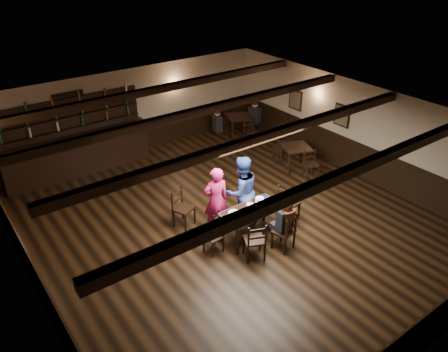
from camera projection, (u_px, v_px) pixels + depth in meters
ground at (228, 222)px, 10.71m from camera, size 10.00×10.00×0.00m
room_shell at (228, 158)px, 9.90m from camera, size 9.02×10.02×2.71m
dining_table at (252, 213)px, 9.87m from camera, size 1.47×0.76×0.75m
chair_near_left at (256, 239)px, 9.22m from camera, size 0.56×0.55×0.93m
chair_near_right at (287, 230)px, 9.52m from camera, size 0.50×0.48×0.91m
chair_end_left at (216, 233)px, 9.55m from camera, size 0.38×0.39×0.80m
chair_end_right at (287, 201)px, 10.48m from camera, size 0.51×0.53×0.98m
chair_far_pushed at (181, 205)px, 10.38m from camera, size 0.57×0.56×0.94m
woman_pink at (216, 200)px, 10.04m from camera, size 0.69×0.54×1.66m
man_blue at (241, 191)px, 10.26m from camera, size 0.94×0.77×1.78m
seated_person at (286, 217)px, 9.40m from camera, size 0.36×0.54×0.88m
cake at (234, 214)px, 9.60m from camera, size 0.31×0.31×0.10m
plate_stack_a at (250, 207)px, 9.75m from camera, size 0.18×0.18×0.17m
plate_stack_b at (259, 202)px, 9.89m from camera, size 0.19×0.19×0.23m
tea_light at (250, 205)px, 9.95m from camera, size 0.05×0.05×0.06m
salt_shaker at (267, 203)px, 9.99m from camera, size 0.04×0.04×0.09m
pepper_shaker at (268, 202)px, 10.03m from camera, size 0.03×0.03×0.08m
drink_glass at (261, 201)px, 10.05m from camera, size 0.06×0.06×0.10m
menu_red at (274, 204)px, 10.01m from camera, size 0.39×0.31×0.00m
menu_blue at (265, 199)px, 10.24m from camera, size 0.34×0.26×0.00m
bar_counter at (76, 149)px, 12.66m from camera, size 4.40×0.70×2.20m
back_table_a at (296, 150)px, 12.81m from camera, size 1.01×1.01×0.75m
back_table_b at (239, 119)px, 14.94m from camera, size 0.98×0.98×0.75m
bg_patron_left at (217, 120)px, 14.31m from camera, size 0.31×0.42×0.77m
bg_patron_right at (255, 112)px, 14.93m from camera, size 0.33×0.44×0.82m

